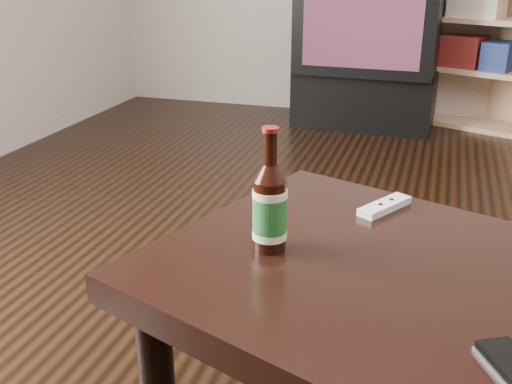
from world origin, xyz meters
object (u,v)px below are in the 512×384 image
(tv_stand, at_px, (364,98))
(tv, at_px, (369,20))
(bookshelf, at_px, (485,15))
(beer_bottle, at_px, (270,208))
(coffee_table, at_px, (482,331))
(phone, at_px, (512,366))
(remote, at_px, (385,206))

(tv_stand, xyz_separation_m, tv, (-0.00, -0.00, 0.51))
(bookshelf, height_order, beer_bottle, bookshelf)
(coffee_table, height_order, phone, phone)
(remote, bearing_deg, coffee_table, -28.83)
(beer_bottle, height_order, phone, beer_bottle)
(bookshelf, xyz_separation_m, coffee_table, (-0.09, -3.20, -0.29))
(bookshelf, distance_m, beer_bottle, 3.17)
(tv_stand, bearing_deg, beer_bottle, -84.19)
(bookshelf, xyz_separation_m, beer_bottle, (-0.53, -3.12, -0.13))
(bookshelf, bearing_deg, tv, -139.89)
(coffee_table, relative_size, remote, 9.17)
(phone, distance_m, remote, 0.62)
(tv_stand, relative_size, remote, 5.52)
(tv_stand, relative_size, tv, 1.01)
(remote, bearing_deg, beer_bottle, -96.60)
(coffee_table, bearing_deg, bookshelf, 88.32)
(tv_stand, distance_m, tv, 0.51)
(phone, bearing_deg, beer_bottle, 120.18)
(bookshelf, bearing_deg, coffee_table, -70.04)
(phone, bearing_deg, tv, 72.88)
(tv, distance_m, beer_bottle, 2.89)
(tv_stand, xyz_separation_m, phone, (0.63, -3.17, 0.32))
(tv, bearing_deg, tv_stand, 90.00)
(coffee_table, relative_size, phone, 11.29)
(tv, bearing_deg, phone, -76.31)
(phone, relative_size, remote, 0.81)
(bookshelf, relative_size, coffee_table, 0.92)
(bookshelf, height_order, remote, bookshelf)
(beer_bottle, xyz_separation_m, phone, (0.46, -0.28, -0.08))
(bookshelf, bearing_deg, tv_stand, -139.99)
(tv_stand, distance_m, phone, 3.24)
(tv, xyz_separation_m, coffee_table, (0.61, -2.96, -0.26))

